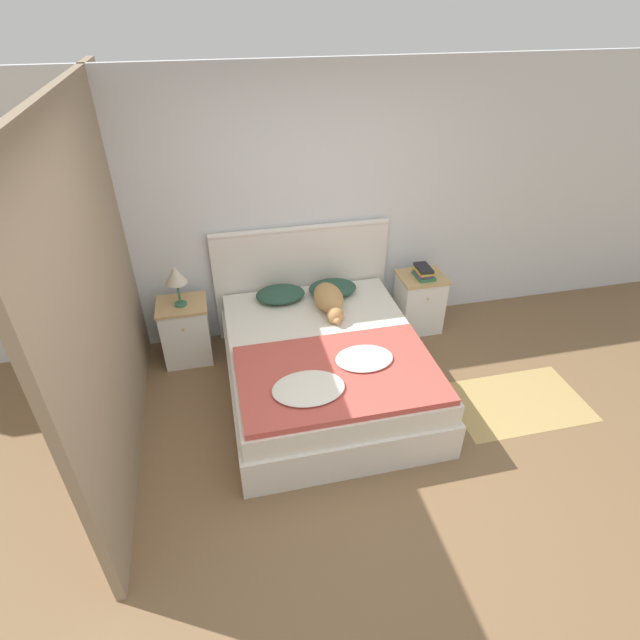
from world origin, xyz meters
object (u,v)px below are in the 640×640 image
object	(u,v)px
pillow_left	(280,294)
bed	(325,367)
book_stack	(424,272)
dog	(329,300)
table_lamp	(176,276)
nightstand_right	(419,302)
nightstand_left	(186,331)
pillow_right	(332,288)

from	to	relation	value
pillow_left	bed	bearing A→B (deg)	-71.75
pillow_left	book_stack	distance (m)	1.43
dog	table_lamp	distance (m)	1.38
bed	nightstand_right	distance (m)	1.39
bed	nightstand_right	world-z (taller)	nightstand_right
nightstand_right	dog	world-z (taller)	dog
nightstand_right	dog	size ratio (longest dim) A/B	0.94
bed	book_stack	xyz separation A→B (m)	(1.17, 0.73, 0.41)
nightstand_right	bed	bearing A→B (deg)	-147.32
dog	table_lamp	xyz separation A→B (m)	(-1.33, 0.22, 0.29)
nightstand_right	table_lamp	distance (m)	2.42
book_stack	table_lamp	xyz separation A→B (m)	(-2.34, 0.00, 0.24)
bed	dog	world-z (taller)	dog
nightstand_left	pillow_right	distance (m)	1.45
nightstand_right	dog	distance (m)	1.09
nightstand_left	book_stack	size ratio (longest dim) A/B	2.60
bed	nightstand_right	bearing A→B (deg)	32.68
pillow_right	table_lamp	size ratio (longest dim) A/B	1.20
pillow_right	book_stack	size ratio (longest dim) A/B	1.96
bed	nightstand_right	size ratio (longest dim) A/B	3.23
pillow_right	book_stack	distance (m)	0.92
nightstand_left	book_stack	world-z (taller)	book_stack
nightstand_right	book_stack	bearing A→B (deg)	-96.12
bed	table_lamp	world-z (taller)	table_lamp
pillow_left	book_stack	world-z (taller)	book_stack
pillow_right	book_stack	bearing A→B (deg)	-2.87
table_lamp	pillow_right	bearing A→B (deg)	1.78
nightstand_left	pillow_left	distance (m)	0.96
pillow_right	dog	xyz separation A→B (m)	(-0.10, -0.27, 0.04)
book_stack	pillow_right	bearing A→B (deg)	177.13
bed	book_stack	bearing A→B (deg)	31.92
bed	dog	bearing A→B (deg)	72.64
table_lamp	pillow_left	bearing A→B (deg)	2.77
pillow_left	dog	xyz separation A→B (m)	(0.41, -0.27, 0.04)
nightstand_left	pillow_left	bearing A→B (deg)	1.41
book_stack	table_lamp	bearing A→B (deg)	179.96
pillow_left	table_lamp	bearing A→B (deg)	-177.23
pillow_left	dog	world-z (taller)	dog
pillow_right	bed	bearing A→B (deg)	-108.25
pillow_left	dog	size ratio (longest dim) A/B	0.71
pillow_left	pillow_right	bearing A→B (deg)	0.00
nightstand_right	pillow_right	bearing A→B (deg)	178.59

